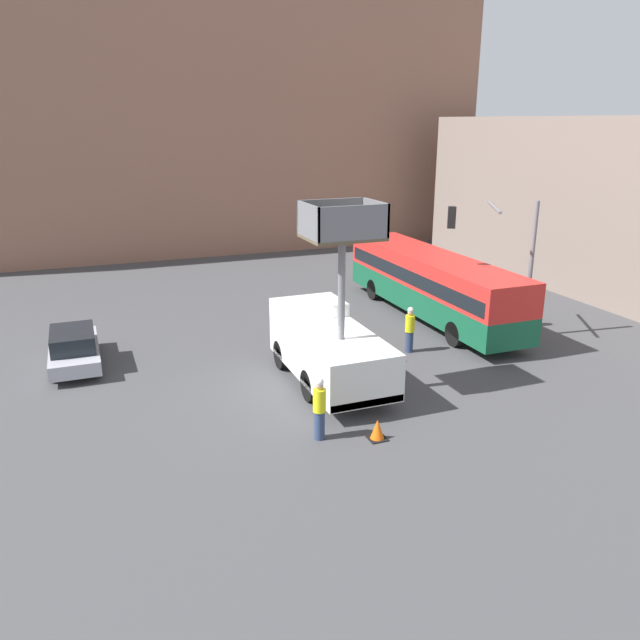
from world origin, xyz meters
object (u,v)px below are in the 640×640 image
traffic_light_pole (502,245)px  traffic_cone_near_truck (377,430)px  utility_truck (329,344)px  city_bus (432,281)px  road_worker_directing (410,329)px  parked_car_curbside (74,348)px  road_worker_near_truck (319,408)px

traffic_light_pole → traffic_cone_near_truck: size_ratio=9.41×
utility_truck → city_bus: utility_truck is taller
road_worker_directing → traffic_cone_near_truck: bearing=-60.2°
traffic_cone_near_truck → parked_car_curbside: (-8.23, 9.39, 0.45)m
utility_truck → road_worker_near_truck: utility_truck is taller
parked_car_curbside → traffic_light_pole: bearing=-9.5°
road_worker_directing → traffic_light_pole: bearing=71.3°
city_bus → traffic_cone_near_truck: (-7.66, -9.85, -1.50)m
road_worker_near_truck → parked_car_curbside: road_worker_near_truck is taller
traffic_light_pole → road_worker_directing: 5.43m
road_worker_directing → traffic_cone_near_truck: road_worker_directing is taller
utility_truck → road_worker_directing: (4.26, 1.81, -0.55)m
utility_truck → traffic_cone_near_truck: utility_truck is taller
road_worker_near_truck → traffic_light_pole: bearing=108.5°
city_bus → road_worker_directing: city_bus is taller
traffic_cone_near_truck → parked_car_curbside: parked_car_curbside is taller
utility_truck → traffic_light_pole: (8.73, 2.23, 2.49)m
road_worker_directing → traffic_cone_near_truck: size_ratio=3.03×
road_worker_directing → road_worker_near_truck: bearing=-71.9°
road_worker_near_truck → road_worker_directing: (6.03, 5.47, -0.03)m
traffic_light_pole → road_worker_near_truck: 12.42m
traffic_light_pole → road_worker_near_truck: bearing=-150.7°
parked_car_curbside → road_worker_near_truck: bearing=-52.8°
city_bus → road_worker_directing: bearing=137.1°
road_worker_near_truck → city_bus: bearing=124.1°
city_bus → parked_car_curbside: city_bus is taller
utility_truck → traffic_light_pole: 9.35m
city_bus → parked_car_curbside: 15.93m
utility_truck → road_worker_directing: bearing=23.0°
city_bus → road_worker_near_truck: 13.08m
road_worker_near_truck → traffic_cone_near_truck: road_worker_near_truck is taller
road_worker_near_truck → parked_car_curbside: size_ratio=0.44×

